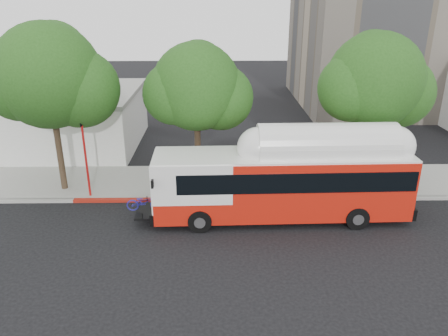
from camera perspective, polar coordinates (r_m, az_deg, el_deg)
The scene contains 10 objects.
ground at distance 21.51m, azimuth -1.24°, elevation -8.87°, with size 120.00×120.00×0.00m, color black.
sidewalk at distance 27.27m, azimuth -1.20°, elevation -1.75°, with size 60.00×5.00×0.15m, color gray.
curb_strip at distance 24.91m, azimuth -1.21°, elevation -4.14°, with size 60.00×0.30×0.15m, color gray.
red_curb_segment at distance 25.11m, azimuth -8.09°, elevation -4.14°, with size 10.00×0.32×0.16m, color maroon.
street_tree_left at distance 25.95m, azimuth -20.86°, elevation 10.72°, with size 6.67×5.80×9.74m.
street_tree_mid at distance 25.09m, azimuth -2.68°, elevation 10.13°, with size 5.75×5.00×8.62m.
street_tree_right at distance 26.49m, azimuth 19.92°, elevation 10.27°, with size 6.21×5.40×9.18m.
low_commercial_bldg at distance 36.53m, azimuth -23.85°, elevation 5.96°, with size 16.20×10.20×4.25m.
transit_bus at distance 22.51m, azimuth 7.75°, elevation -2.12°, with size 13.95×3.23×4.10m.
signal_pole at distance 25.58m, azimuth -17.58°, elevation 1.05°, with size 0.13×0.43×4.58m.
Camera 1 is at (0.16, -18.50, 10.97)m, focal length 35.00 mm.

